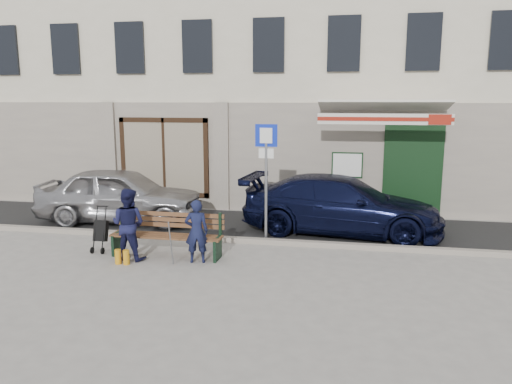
% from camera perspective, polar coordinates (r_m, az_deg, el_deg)
% --- Properties ---
extents(ground, '(80.00, 80.00, 0.00)m').
position_cam_1_polar(ground, '(10.32, -3.17, -8.14)').
color(ground, '#9E9991').
rests_on(ground, ground).
extents(asphalt_lane, '(60.00, 3.20, 0.01)m').
position_cam_1_polar(asphalt_lane, '(13.23, 0.06, -3.87)').
color(asphalt_lane, '#282828').
rests_on(asphalt_lane, ground).
extents(curb, '(60.00, 0.18, 0.12)m').
position_cam_1_polar(curb, '(11.70, -1.41, -5.54)').
color(curb, '#9E9384').
rests_on(curb, ground).
extents(building, '(20.00, 8.27, 10.00)m').
position_cam_1_polar(building, '(18.16, 3.34, 15.87)').
color(building, beige).
rests_on(building, ground).
extents(car_silver, '(4.57, 2.21, 1.50)m').
position_cam_1_polar(car_silver, '(13.98, -15.20, -0.31)').
color(car_silver, '#A6A5AA').
rests_on(car_silver, ground).
extents(car_navy, '(5.09, 2.48, 1.43)m').
position_cam_1_polar(car_navy, '(12.60, 9.75, -1.45)').
color(car_navy, black).
rests_on(car_navy, ground).
extents(parking_sign, '(0.51, 0.08, 2.75)m').
position_cam_1_polar(parking_sign, '(11.44, 1.17, 3.26)').
color(parking_sign, gray).
rests_on(parking_sign, ground).
extents(bench, '(2.40, 1.17, 0.98)m').
position_cam_1_polar(bench, '(10.81, -10.41, -4.88)').
color(bench, brown).
rests_on(bench, ground).
extents(man, '(0.54, 0.42, 1.31)m').
position_cam_1_polar(man, '(10.26, -6.81, -4.48)').
color(man, '#141939').
rests_on(man, ground).
extents(woman, '(0.79, 0.64, 1.51)m').
position_cam_1_polar(woman, '(10.69, -14.39, -3.58)').
color(woman, '#15173B').
rests_on(woman, ground).
extents(stroller, '(0.29, 0.41, 1.00)m').
position_cam_1_polar(stroller, '(11.49, -17.33, -4.36)').
color(stroller, black).
rests_on(stroller, ground).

